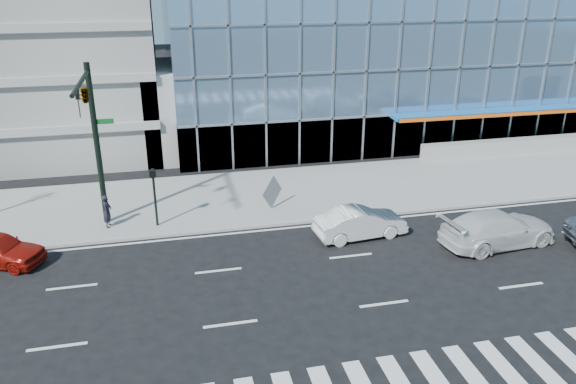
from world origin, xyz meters
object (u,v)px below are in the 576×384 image
object	(u,v)px
white_suv	(498,228)
pedestrian	(107,211)
traffic_signal	(89,112)
ped_signal_post	(154,189)
tilted_panel	(272,192)
white_sedan	(360,223)

from	to	relation	value
white_suv	pedestrian	xyz separation A→B (m)	(-17.92, 5.80, 0.16)
traffic_signal	pedestrian	bearing A→B (deg)	80.26
ped_signal_post	white_suv	xyz separation A→B (m)	(15.57, -5.35, -1.32)
ped_signal_post	tilted_panel	size ratio (longest dim) A/B	2.31
traffic_signal	ped_signal_post	world-z (taller)	traffic_signal
white_sedan	pedestrian	world-z (taller)	pedestrian
white_sedan	tilted_panel	size ratio (longest dim) A/B	3.43
white_suv	pedestrian	bearing A→B (deg)	65.19
white_sedan	pedestrian	size ratio (longest dim) A/B	2.68
traffic_signal	tilted_panel	distance (m)	10.05
white_suv	pedestrian	size ratio (longest dim) A/B	3.40
tilted_panel	ped_signal_post	bearing A→B (deg)	144.60
white_sedan	pedestrian	bearing A→B (deg)	67.40
white_suv	tilted_panel	bearing A→B (deg)	49.50
pedestrian	tilted_panel	bearing A→B (deg)	-75.11
ped_signal_post	white_sedan	bearing A→B (deg)	-18.19
white_suv	tilted_panel	size ratio (longest dim) A/B	4.36
traffic_signal	ped_signal_post	xyz separation A→B (m)	(2.50, 0.37, -4.02)
traffic_signal	ped_signal_post	size ratio (longest dim) A/B	2.67
traffic_signal	white_sedan	world-z (taller)	traffic_signal
pedestrian	ped_signal_post	bearing A→B (deg)	-89.30
tilted_panel	white_sedan	bearing A→B (deg)	-93.96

